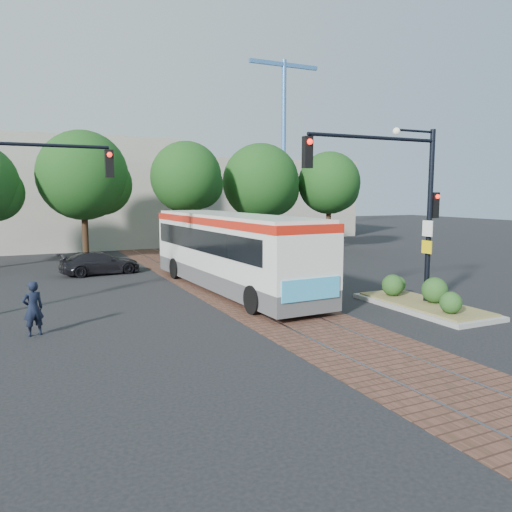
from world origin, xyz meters
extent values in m
plane|color=black|center=(0.00, 0.00, 0.00)|extent=(120.00, 120.00, 0.00)
cube|color=brown|center=(0.00, 4.00, 0.01)|extent=(3.60, 40.00, 0.01)
cube|color=slate|center=(-0.75, 4.00, 0.01)|extent=(0.06, 40.00, 0.01)
cube|color=slate|center=(0.75, 4.00, 0.01)|extent=(0.06, 40.00, 0.01)
cylinder|color=#382314|center=(-4.50, 16.80, 1.56)|extent=(0.36, 0.36, 3.12)
sphere|color=#164014|center=(-4.50, 16.80, 5.07)|extent=(5.20, 5.20, 5.20)
cylinder|color=#382314|center=(1.50, 16.00, 1.69)|extent=(0.36, 0.36, 3.39)
sphere|color=#164014|center=(1.50, 16.00, 5.04)|extent=(4.40, 4.40, 4.40)
cylinder|color=#382314|center=(7.00, 16.80, 1.43)|extent=(0.36, 0.36, 2.86)
sphere|color=#164014|center=(7.00, 16.80, 4.81)|extent=(5.20, 5.20, 5.20)
cylinder|color=#382314|center=(12.00, 16.00, 1.56)|extent=(0.36, 0.36, 3.12)
sphere|color=#164014|center=(12.00, 16.00, 4.77)|extent=(4.40, 4.40, 4.40)
cube|color=#ADA899|center=(-8.00, 28.00, 4.00)|extent=(22.00, 12.00, 8.00)
cube|color=#ADA899|center=(12.00, 30.00, 3.50)|extent=(18.00, 10.00, 7.00)
cylinder|color=#3F72B2|center=(18.00, 34.00, 9.00)|extent=(0.50, 0.50, 18.00)
cube|color=#3F72B2|center=(18.00, 34.00, 17.50)|extent=(8.00, 0.40, 0.40)
cube|color=#4B4B4D|center=(-0.02, 5.07, 0.54)|extent=(3.03, 11.94, 0.69)
cube|color=white|center=(-0.02, 5.07, 1.83)|extent=(3.05, 11.94, 1.87)
cube|color=black|center=(-0.03, 5.37, 2.12)|extent=(3.05, 10.76, 0.89)
cube|color=red|center=(-0.02, 5.07, 2.91)|extent=(3.09, 11.95, 0.30)
cube|color=white|center=(-0.02, 5.07, 3.11)|extent=(2.95, 11.55, 0.14)
cube|color=black|center=(0.26, -0.70, 2.22)|extent=(1.58, 0.19, 0.89)
cube|color=#36A5DB|center=(0.27, -0.86, 1.04)|extent=(2.17, 0.16, 0.69)
cube|color=orange|center=(1.31, 4.15, 1.23)|extent=(0.27, 4.44, 1.09)
cylinder|color=black|center=(-0.95, 0.78, 0.49)|extent=(0.39, 1.00, 0.99)
cylinder|color=black|center=(1.32, 0.89, 0.49)|extent=(0.39, 1.00, 0.99)
cylinder|color=black|center=(-1.33, 8.76, 0.49)|extent=(0.39, 1.00, 0.99)
cylinder|color=black|center=(0.94, 8.87, 0.49)|extent=(0.39, 1.00, 0.99)
cube|color=gray|center=(4.80, -1.00, 0.07)|extent=(2.20, 5.20, 0.15)
cube|color=olive|center=(4.80, -1.00, 0.19)|extent=(1.90, 4.80, 0.08)
sphere|color=#1E4719|center=(4.40, -2.60, 0.58)|extent=(0.70, 0.70, 0.70)
sphere|color=#1E4719|center=(5.10, -1.20, 0.68)|extent=(0.90, 0.90, 0.90)
sphere|color=#1E4719|center=(4.60, 0.40, 0.63)|extent=(0.80, 0.80, 0.80)
sphere|color=#1E4719|center=(5.30, 0.90, 0.53)|extent=(0.60, 0.60, 0.60)
cylinder|color=black|center=(5.10, -0.80, 3.21)|extent=(0.18, 0.18, 6.00)
cylinder|color=black|center=(2.60, -0.80, 5.81)|extent=(5.00, 0.12, 0.12)
cube|color=black|center=(0.10, -0.80, 5.26)|extent=(0.28, 0.22, 0.95)
sphere|color=#FF190C|center=(0.10, -0.94, 5.56)|extent=(0.18, 0.18, 0.18)
cube|color=black|center=(5.32, -0.80, 3.61)|extent=(0.26, 0.20, 0.90)
sphere|color=#FF190C|center=(5.32, -0.93, 3.92)|extent=(0.16, 0.16, 0.16)
cube|color=white|center=(4.92, -0.92, 2.81)|extent=(0.04, 0.45, 0.55)
cube|color=yellow|center=(4.92, -0.92, 2.17)|extent=(0.04, 0.45, 0.45)
cylinder|color=black|center=(4.30, -0.80, 6.12)|extent=(1.60, 0.08, 0.08)
sphere|color=silver|center=(3.50, -0.80, 6.06)|extent=(0.24, 0.24, 0.24)
cylinder|color=black|center=(-7.25, 4.00, 5.60)|extent=(4.50, 0.12, 0.12)
cube|color=black|center=(-5.00, 4.00, 5.05)|extent=(0.28, 0.22, 0.95)
sphere|color=#FF190C|center=(-5.00, 3.86, 5.35)|extent=(0.18, 0.18, 0.18)
imported|color=black|center=(-7.70, 1.14, 0.79)|extent=(0.66, 0.53, 1.57)
imported|color=black|center=(-4.41, 11.65, 0.57)|extent=(4.07, 2.03, 1.13)
camera|label=1|loc=(-7.85, -14.05, 4.02)|focal=35.00mm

